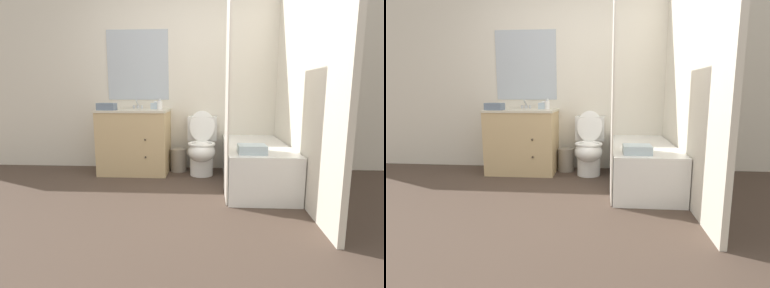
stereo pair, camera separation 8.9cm
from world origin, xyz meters
TOP-DOWN VIEW (x-y plane):
  - ground_plane at (0.00, 0.00)m, footprint 14.00×14.00m
  - wall_back at (-0.01, 1.72)m, footprint 8.00×0.06m
  - wall_right at (1.19, 0.85)m, footprint 0.05×2.69m
  - vanity_cabinet at (-0.71, 1.41)m, footprint 0.91×0.60m
  - sink_faucet at (-0.71, 1.62)m, footprint 0.14×0.12m
  - toilet at (0.17, 1.37)m, footprint 0.39×0.62m
  - bathtub at (0.81, 0.96)m, footprint 0.70×1.47m
  - shower_curtain at (0.45, 0.52)m, footprint 0.02×0.54m
  - wastebasket at (-0.15, 1.51)m, footprint 0.22×0.22m
  - tissue_box at (-0.45, 1.51)m, footprint 0.12×0.12m
  - soap_dispenser at (-0.38, 1.43)m, footprint 0.07×0.07m
  - hand_towel_folded at (-1.02, 1.24)m, footprint 0.22×0.16m
  - bath_towel_folded at (0.69, 0.43)m, footprint 0.27×0.22m

SIDE VIEW (x-z plane):
  - ground_plane at x=0.00m, z-range 0.00..0.00m
  - wastebasket at x=-0.15m, z-range 0.00..0.31m
  - bathtub at x=0.81m, z-range 0.00..0.48m
  - toilet at x=0.17m, z-range -0.06..0.77m
  - vanity_cabinet at x=-0.71m, z-range 0.01..0.86m
  - bath_towel_folded at x=0.69m, z-range 0.48..0.56m
  - sink_faucet at x=-0.71m, z-range 0.82..0.94m
  - tissue_box at x=-0.45m, z-range 0.83..0.94m
  - hand_towel_folded at x=-1.02m, z-range 0.85..0.93m
  - soap_dispenser at x=-0.38m, z-range 0.84..0.97m
  - shower_curtain at x=0.45m, z-range 0.00..1.98m
  - wall_right at x=1.19m, z-range 0.00..2.50m
  - wall_back at x=-0.01m, z-range 0.00..2.50m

